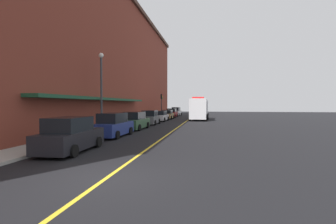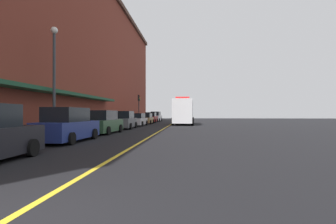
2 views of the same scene
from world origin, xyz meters
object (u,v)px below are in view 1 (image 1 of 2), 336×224
(parked_car_7, at_px, (176,112))
(street_lamp_left, at_px, (101,84))
(parked_car_0, at_px, (71,136))
(parking_meter_1, at_px, (158,113))
(parked_car_3, at_px, (150,118))
(parking_meter_2, at_px, (123,119))
(parking_meter_3, at_px, (159,113))
(parked_car_5, at_px, (167,115))
(traffic_light_near, at_px, (162,101))
(parked_car_1, at_px, (113,126))
(parked_car_6, at_px, (172,113))
(parked_car_2, at_px, (135,121))
(parking_meter_0, at_px, (80,126))
(box_truck, at_px, (199,109))
(parked_car_4, at_px, (160,116))

(parked_car_7, distance_m, street_lamp_left, 35.02)
(parked_car_0, distance_m, parking_meter_1, 30.04)
(parked_car_0, distance_m, parked_car_3, 18.87)
(parking_meter_2, bearing_deg, parked_car_3, 78.42)
(parked_car_3, bearing_deg, parking_meter_3, 5.13)
(parked_car_5, height_order, parking_meter_1, parked_car_5)
(parked_car_5, relative_size, traffic_light_near, 1.07)
(parked_car_3, bearing_deg, street_lamp_left, 168.31)
(parked_car_1, bearing_deg, parked_car_6, 0.56)
(parked_car_2, height_order, parking_meter_1, parked_car_2)
(traffic_light_near, bearing_deg, parked_car_1, -87.27)
(parked_car_1, height_order, parking_meter_1, parked_car_1)
(parked_car_1, height_order, parking_meter_2, parked_car_1)
(parked_car_3, relative_size, parking_meter_3, 3.42)
(parking_meter_0, relative_size, street_lamp_left, 0.19)
(parked_car_2, bearing_deg, parked_car_5, 1.05)
(parked_car_3, xyz_separation_m, parking_meter_0, (-1.32, -15.24, 0.22))
(parked_car_1, xyz_separation_m, parked_car_7, (0.08, 36.84, 0.01))
(parked_car_3, height_order, box_truck, box_truck)
(parked_car_1, relative_size, parking_meter_2, 3.66)
(parked_car_4, relative_size, parking_meter_2, 3.48)
(parked_car_7, bearing_deg, parked_car_0, -177.79)
(parked_car_0, bearing_deg, parked_car_5, -2.23)
(parked_car_5, relative_size, parking_meter_3, 3.44)
(box_truck, xyz_separation_m, parking_meter_0, (-7.12, -25.95, -0.70))
(parked_car_5, bearing_deg, parked_car_3, 179.39)
(parked_car_6, height_order, street_lamp_left, street_lamp_left)
(parking_meter_3, height_order, street_lamp_left, street_lamp_left)
(box_truck, xyz_separation_m, parking_meter_1, (-7.12, 0.42, -0.70))
(parked_car_2, xyz_separation_m, parked_car_4, (0.11, 12.72, -0.09))
(parked_car_5, bearing_deg, parking_meter_2, 175.60)
(parked_car_6, xyz_separation_m, parking_meter_2, (-1.39, -24.48, 0.24))
(parked_car_1, distance_m, box_truck, 23.84)
(parked_car_0, xyz_separation_m, parked_car_1, (-0.14, 6.48, 0.00))
(traffic_light_near, bearing_deg, parked_car_2, -86.55)
(parked_car_0, distance_m, parked_car_1, 6.48)
(parked_car_3, xyz_separation_m, street_lamp_left, (-1.92, -10.34, 3.56))
(parked_car_2, height_order, box_truck, box_truck)
(parked_car_6, height_order, parking_meter_1, parked_car_6)
(parked_car_4, xyz_separation_m, parked_car_5, (0.05, 6.00, 0.00))
(parked_car_3, bearing_deg, parked_car_1, 178.86)
(parked_car_7, height_order, parking_meter_0, parked_car_7)
(parking_meter_1, distance_m, street_lamp_left, 21.74)
(parked_car_0, distance_m, parking_meter_3, 30.79)
(parked_car_3, bearing_deg, parked_car_6, -1.44)
(parked_car_6, distance_m, parking_meter_3, 6.34)
(box_truck, height_order, traffic_light_near, traffic_light_near)
(parked_car_3, height_order, parked_car_6, parked_car_3)
(parked_car_3, height_order, parked_car_7, parked_car_7)
(box_truck, bearing_deg, parking_meter_3, -98.28)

